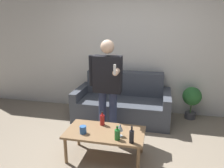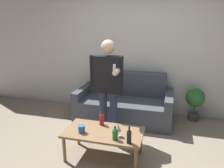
{
  "view_description": "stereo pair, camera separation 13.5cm",
  "coord_description": "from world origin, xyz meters",
  "px_view_note": "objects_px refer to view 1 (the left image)",
  "views": [
    {
      "loc": [
        0.53,
        -2.42,
        1.83
      ],
      "look_at": [
        -0.14,
        0.59,
        0.95
      ],
      "focal_mm": 35.0,
      "sensor_mm": 36.0,
      "label": 1
    },
    {
      "loc": [
        0.67,
        -2.38,
        1.83
      ],
      "look_at": [
        -0.14,
        0.59,
        0.95
      ],
      "focal_mm": 35.0,
      "sensor_mm": 36.0,
      "label": 2
    }
  ],
  "objects_px": {
    "bottle_orange": "(132,136)",
    "person_standing_front": "(107,82)",
    "coffee_table": "(105,134)",
    "couch": "(123,103)"
  },
  "relations": [
    {
      "from": "couch",
      "to": "bottle_orange",
      "type": "bearing_deg",
      "value": -76.2
    },
    {
      "from": "bottle_orange",
      "to": "person_standing_front",
      "type": "distance_m",
      "value": 1.06
    },
    {
      "from": "couch",
      "to": "person_standing_front",
      "type": "xyz_separation_m",
      "value": [
        -0.12,
        -0.76,
        0.61
      ]
    },
    {
      "from": "couch",
      "to": "bottle_orange",
      "type": "height_order",
      "value": "couch"
    },
    {
      "from": "couch",
      "to": "coffee_table",
      "type": "height_order",
      "value": "couch"
    },
    {
      "from": "couch",
      "to": "coffee_table",
      "type": "xyz_separation_m",
      "value": [
        0.0,
        -1.38,
        0.05
      ]
    },
    {
      "from": "person_standing_front",
      "to": "coffee_table",
      "type": "bearing_deg",
      "value": -79.07
    },
    {
      "from": "coffee_table",
      "to": "person_standing_front",
      "type": "bearing_deg",
      "value": 100.93
    },
    {
      "from": "coffee_table",
      "to": "couch",
      "type": "bearing_deg",
      "value": 90.03
    },
    {
      "from": "coffee_table",
      "to": "bottle_orange",
      "type": "distance_m",
      "value": 0.46
    }
  ]
}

